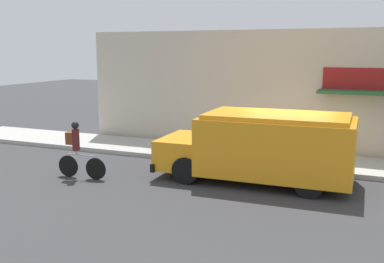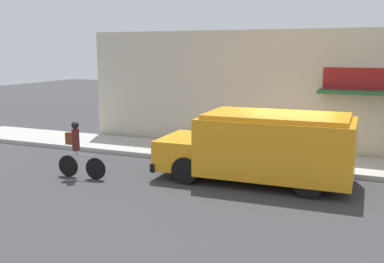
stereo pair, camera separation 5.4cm
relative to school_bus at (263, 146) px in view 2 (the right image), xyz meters
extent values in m
plane|color=#38383A|center=(0.50, 1.26, -1.04)|extent=(70.00, 70.00, 0.00)
cube|color=#ADAAA3|center=(0.50, 2.48, -0.96)|extent=(28.00, 2.45, 0.16)
cube|color=beige|center=(0.50, 4.00, 1.19)|extent=(17.37, 0.18, 4.46)
cube|color=maroon|center=(2.97, 3.89, 1.72)|extent=(3.73, 0.05, 0.75)
cube|color=#235633|center=(2.97, 3.46, 1.31)|extent=(3.92, 0.90, 0.10)
cube|color=orange|center=(0.37, 0.01, 0.02)|extent=(4.24, 2.39, 1.59)
cube|color=orange|center=(-2.37, -0.05, -0.33)|extent=(1.33, 2.14, 0.88)
cube|color=orange|center=(0.37, 0.01, 0.88)|extent=(3.90, 2.20, 0.12)
cube|color=black|center=(-2.97, -0.07, -0.67)|extent=(0.17, 2.25, 0.24)
cube|color=red|center=(-0.82, 1.38, 0.10)|extent=(0.03, 0.44, 0.44)
cylinder|color=black|center=(-1.99, 0.94, -0.66)|extent=(0.78, 0.28, 0.77)
cylinder|color=black|center=(-1.95, -1.03, -0.66)|extent=(0.78, 0.28, 0.77)
cylinder|color=black|center=(1.40, 1.02, -0.66)|extent=(0.78, 0.28, 0.77)
cylinder|color=black|center=(1.44, -0.96, -0.66)|extent=(0.78, 0.28, 0.77)
cylinder|color=black|center=(-4.52, -1.68, -0.72)|extent=(0.65, 0.07, 0.65)
cylinder|color=black|center=(-5.45, -1.73, -0.72)|extent=(0.65, 0.07, 0.65)
cylinder|color=#999EA3|center=(-4.99, -1.71, -0.35)|extent=(0.89, 0.08, 0.04)
cylinder|color=#999EA3|center=(-5.15, -1.71, -0.29)|extent=(0.04, 0.04, 0.12)
cube|color=#561E1E|center=(-5.15, -1.71, 0.09)|extent=(0.13, 0.21, 0.64)
sphere|color=black|center=(-5.15, -1.71, 0.53)|extent=(0.22, 0.22, 0.22)
cube|color=brown|center=(-5.34, -1.72, 0.12)|extent=(0.27, 0.15, 0.36)
cylinder|color=#2D5138|center=(0.24, 3.06, -0.46)|extent=(0.55, 0.55, 0.85)
cylinder|color=black|center=(0.24, 3.06, -0.01)|extent=(0.57, 0.57, 0.04)
camera|label=1|loc=(2.92, -12.25, 2.67)|focal=42.00mm
camera|label=2|loc=(2.97, -12.23, 2.67)|focal=42.00mm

